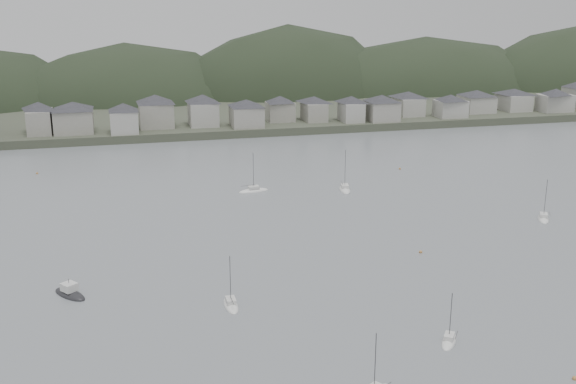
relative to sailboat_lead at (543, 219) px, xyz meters
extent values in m
plane|color=slate|center=(-57.82, -57.66, -0.18)|extent=(900.00, 900.00, 0.00)
cube|color=#383D2D|center=(-57.82, 237.34, 1.32)|extent=(900.00, 250.00, 3.00)
ellipsoid|color=black|center=(-90.12, 215.20, -10.15)|extent=(132.08, 90.41, 79.74)
ellipsoid|color=black|center=(-7.17, 215.27, -12.85)|extent=(133.88, 88.37, 101.41)
ellipsoid|color=black|center=(68.13, 210.25, -10.50)|extent=(165.81, 81.78, 82.55)
cube|color=gray|center=(-122.82, 124.30, 7.12)|extent=(8.34, 12.91, 8.59)
pyramid|color=#27262B|center=(-122.82, 124.30, 12.91)|extent=(15.78, 15.78, 3.01)
cube|color=gray|center=(-111.14, 123.66, 7.00)|extent=(13.68, 13.35, 8.36)
pyramid|color=#27262B|center=(-111.14, 123.66, 12.64)|extent=(20.07, 20.07, 2.93)
cube|color=#ABAAA1|center=(-93.39, 118.36, 6.86)|extent=(9.78, 10.20, 8.08)
pyramid|color=#27262B|center=(-93.39, 118.36, 12.31)|extent=(14.83, 14.83, 2.83)
cube|color=gray|center=(-81.33, 127.98, 7.37)|extent=(12.59, 13.33, 9.09)
pyramid|color=#27262B|center=(-81.33, 127.98, 13.51)|extent=(19.24, 19.24, 3.18)
cube|color=#ABAAA1|center=(-63.56, 126.44, 7.26)|extent=(10.74, 12.17, 8.87)
pyramid|color=#27262B|center=(-63.56, 126.44, 13.24)|extent=(17.01, 17.01, 3.10)
cube|color=gray|center=(-47.89, 119.87, 6.67)|extent=(11.63, 12.09, 7.69)
pyramid|color=#27262B|center=(-47.89, 119.87, 11.86)|extent=(17.61, 17.61, 2.69)
cube|color=gray|center=(-32.56, 128.53, 6.54)|extent=(10.37, 9.35, 7.44)
pyramid|color=#27262B|center=(-32.56, 128.53, 11.56)|extent=(14.65, 14.65, 2.60)
cube|color=gray|center=(-19.19, 126.13, 6.43)|extent=(8.24, 12.20, 7.22)
pyramid|color=#27262B|center=(-19.19, 126.13, 11.31)|extent=(15.17, 15.17, 2.53)
cube|color=#ABAAA1|center=(-5.32, 120.89, 6.55)|extent=(8.06, 10.91, 7.46)
pyramid|color=#27262B|center=(-5.32, 120.89, 11.59)|extent=(14.08, 14.08, 2.61)
cube|color=gray|center=(7.00, 119.40, 6.65)|extent=(11.73, 11.78, 7.66)
pyramid|color=#27262B|center=(7.00, 119.40, 11.82)|extent=(17.46, 17.46, 2.68)
cube|color=#ABAAA1|center=(22.82, 129.25, 6.49)|extent=(10.19, 13.02, 7.33)
pyramid|color=#27262B|center=(22.82, 129.25, 11.44)|extent=(17.23, 17.23, 2.57)
cube|color=#ABAAA1|center=(37.73, 120.40, 6.26)|extent=(11.70, 9.81, 6.88)
pyramid|color=#27262B|center=(37.73, 120.40, 10.90)|extent=(15.97, 15.97, 2.41)
cube|color=#ABAAA1|center=(54.58, 129.25, 6.32)|extent=(12.83, 12.48, 7.00)
pyramid|color=#27262B|center=(54.58, 129.25, 11.05)|extent=(18.79, 18.79, 2.45)
cube|color=#ABAAA1|center=(72.91, 129.76, 6.31)|extent=(11.07, 13.50, 6.97)
pyramid|color=#27262B|center=(72.91, 129.76, 11.01)|extent=(18.25, 18.25, 2.44)
cube|color=#ABAAA1|center=(88.20, 122.06, 6.49)|extent=(13.75, 9.12, 7.34)
pyramid|color=#27262B|center=(88.20, 122.06, 11.44)|extent=(16.97, 16.97, 2.57)
ellipsoid|color=white|center=(0.00, 0.00, -0.13)|extent=(6.01, 7.78, 1.52)
cube|color=silver|center=(0.00, 0.00, 0.93)|extent=(2.81, 3.15, 0.70)
cylinder|color=#3F3F42|center=(0.00, 0.00, 4.78)|extent=(0.12, 0.12, 9.52)
cylinder|color=#3F3F42|center=(0.71, -1.17, 1.48)|extent=(1.85, 2.99, 0.10)
ellipsoid|color=white|center=(-61.50, 40.43, -0.13)|extent=(8.71, 4.01, 1.68)
cube|color=silver|center=(-61.50, 40.43, 1.01)|extent=(3.19, 2.30, 0.70)
cylinder|color=#3F3F42|center=(-61.50, 40.43, 5.26)|extent=(0.12, 0.12, 10.48)
cylinder|color=#3F3F42|center=(-62.98, 40.67, 1.56)|extent=(3.74, 0.71, 0.10)
ellipsoid|color=white|center=(-37.18, 35.74, -0.13)|extent=(4.43, 9.10, 1.74)
cube|color=silver|center=(-37.18, 35.74, 1.04)|extent=(2.47, 3.37, 0.70)
cylinder|color=#3F3F42|center=(-37.18, 35.74, 5.47)|extent=(0.12, 0.12, 10.91)
cylinder|color=#3F3F42|center=(-37.48, 37.28, 1.59)|extent=(0.86, 3.87, 0.10)
cylinder|color=#3F3F42|center=(-65.87, -59.47, 4.49)|extent=(0.12, 0.12, 8.93)
ellipsoid|color=white|center=(-49.50, -48.61, -0.13)|extent=(5.32, 6.26, 1.26)
cube|color=silver|center=(-49.50, -48.61, 0.80)|extent=(2.41, 2.59, 0.70)
cylinder|color=#3F3F42|center=(-49.50, -48.61, 3.95)|extent=(0.12, 0.12, 7.85)
cylinder|color=#3F3F42|center=(-48.83, -49.53, 1.35)|extent=(1.74, 2.34, 0.10)
ellipsoid|color=white|center=(-79.43, -27.99, -0.13)|extent=(2.27, 7.06, 1.41)
cube|color=silver|center=(-79.43, -27.99, 0.88)|extent=(1.56, 2.47, 0.70)
cylinder|color=#3F3F42|center=(-79.43, -27.99, 4.43)|extent=(0.12, 0.12, 8.82)
cylinder|color=#3F3F42|center=(-79.42, -29.26, 1.43)|extent=(0.10, 3.17, 0.10)
ellipsoid|color=black|center=(-106.10, -16.75, -0.13)|extent=(7.04, 8.10, 1.75)
cube|color=silver|center=(-106.10, -16.75, 1.40)|extent=(3.21, 3.24, 1.40)
cylinder|color=#3F3F42|center=(-106.10, -16.75, 2.30)|extent=(0.10, 0.10, 1.20)
sphere|color=#AD7539|center=(-120.00, 75.16, -0.03)|extent=(0.70, 0.70, 0.70)
sphere|color=#AD7539|center=(-37.51, -12.99, -0.03)|extent=(0.70, 0.70, 0.70)
sphere|color=#AD7539|center=(-13.25, 53.71, -0.03)|extent=(0.70, 0.70, 0.70)
sphere|color=#AD7539|center=(-37.75, -62.49, -0.03)|extent=(0.70, 0.70, 0.70)
camera|label=1|loc=(-96.12, -132.20, 49.95)|focal=42.29mm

